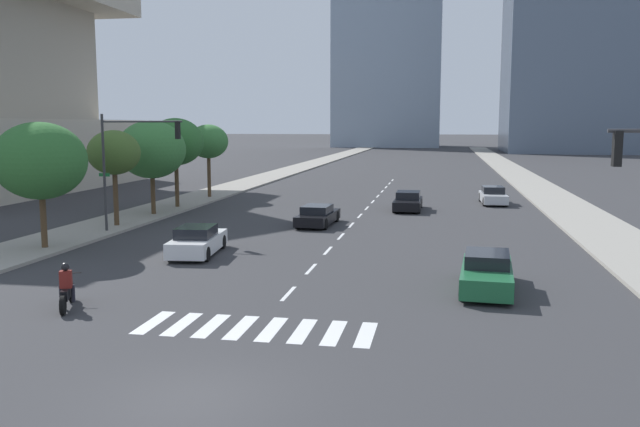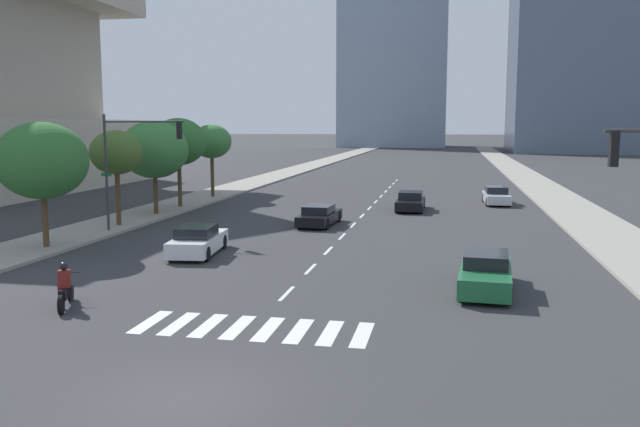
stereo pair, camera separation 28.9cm
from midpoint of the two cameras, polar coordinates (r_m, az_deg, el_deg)
name	(u,v)px [view 2 (the right image)]	position (r m, az deg, el deg)	size (l,w,h in m)	color
ground_plane	(184,399)	(14.83, -11.05, -15.42)	(800.00, 800.00, 0.00)	#333335
sidewalk_east	(586,218)	(43.81, 22.12, -0.40)	(4.00, 260.00, 0.15)	gray
sidewalk_west	(167,208)	(47.00, -12.85, 0.49)	(4.00, 260.00, 0.15)	gray
crosswalk_near	(253,328)	(19.29, -5.36, -9.81)	(6.75, 2.29, 0.01)	silver
lane_divider_center	(369,208)	(46.30, 4.46, 0.46)	(0.14, 50.00, 0.01)	silver
motorcycle_trailing	(65,290)	(22.59, -20.76, -6.15)	(1.07, 2.08, 1.49)	black
sedan_black_0	(319,216)	(38.28, 0.16, -0.20)	(1.97, 4.65, 1.18)	black
sedan_black_1	(411,202)	(45.48, 8.00, 1.02)	(1.85, 4.58, 1.26)	black
sedan_silver_2	(496,196)	(50.29, 15.12, 1.46)	(1.88, 4.43, 1.28)	#B7BABF
sedan_white_3	(198,241)	(30.13, -10.22, -2.35)	(2.17, 4.62, 1.31)	silver
sedan_green_4	(486,273)	(24.02, 14.42, -5.01)	(2.02, 4.75, 1.32)	#1E6038
traffic_signal_far	(134,151)	(36.19, -15.56, 5.18)	(4.75, 0.28, 6.20)	#333335
street_tree_nearest	(42,161)	(32.86, -22.63, 4.22)	(4.16, 4.16, 5.77)	#4C3823
street_tree_second	(116,153)	(38.81, -16.96, 5.02)	(2.92, 2.92, 5.34)	#4C3823
street_tree_third	(154,150)	(43.18, -13.92, 5.37)	(4.28, 4.28, 5.91)	#4C3823
street_tree_fourth	(179,142)	(46.70, -11.93, 6.06)	(3.81, 3.81, 6.10)	#4C3823
street_tree_fifth	(212,142)	(52.72, -9.17, 6.13)	(3.11, 3.11, 5.67)	#4C3823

